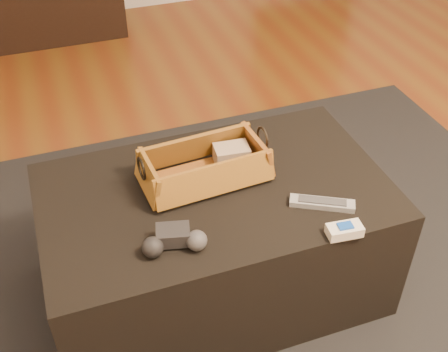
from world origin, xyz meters
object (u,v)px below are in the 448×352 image
object	(u,v)px
wicker_basket	(205,167)
game_controller	(174,240)
ottoman	(216,241)
cream_gadget	(345,230)
tv_remote	(201,177)
silver_remote	(322,203)

from	to	relation	value
wicker_basket	game_controller	xyz separation A→B (m)	(-0.16, -0.24, -0.02)
ottoman	cream_gadget	bearing A→B (deg)	-47.63
tv_remote	cream_gadget	distance (m)	0.43
game_controller	cream_gadget	xyz separation A→B (m)	(0.43, -0.10, -0.01)
tv_remote	cream_gadget	size ratio (longest dim) A/B	2.03
wicker_basket	cream_gadget	bearing A→B (deg)	-51.33
ottoman	wicker_basket	size ratio (longest dim) A/B	2.60
cream_gadget	ottoman	bearing A→B (deg)	132.37
ottoman	cream_gadget	world-z (taller)	cream_gadget
wicker_basket	silver_remote	size ratio (longest dim) A/B	2.19
silver_remote	cream_gadget	world-z (taller)	cream_gadget
cream_gadget	silver_remote	bearing A→B (deg)	91.14
cream_gadget	tv_remote	bearing A→B (deg)	131.75
tv_remote	wicker_basket	world-z (taller)	wicker_basket
tv_remote	game_controller	size ratio (longest dim) A/B	1.14
wicker_basket	cream_gadget	world-z (taller)	wicker_basket
wicker_basket	silver_remote	bearing A→B (deg)	-39.17
ottoman	silver_remote	bearing A→B (deg)	-32.58
silver_remote	cream_gadget	distance (m)	0.12
wicker_basket	game_controller	bearing A→B (deg)	-123.73
ottoman	game_controller	xyz separation A→B (m)	(-0.17, -0.18, 0.24)
tv_remote	game_controller	distance (m)	0.26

